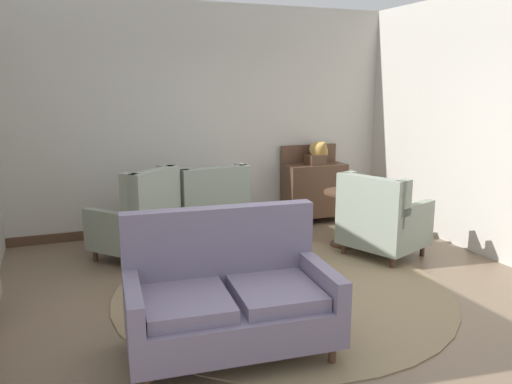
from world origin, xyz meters
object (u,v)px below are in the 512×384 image
settee (229,298)px  sideboard (314,189)px  coffee_table (269,251)px  armchair_near_sideboard (208,210)px  armchair_beside_settee (381,221)px  porcelain_vase (271,229)px  armchair_far_left (139,222)px  side_table (345,213)px  gramophone (320,150)px

settee → sideboard: bearing=57.6°
coffee_table → armchair_near_sideboard: bearing=96.4°
coffee_table → armchair_beside_settee: bearing=11.8°
porcelain_vase → armchair_far_left: (-1.10, 1.25, -0.13)m
armchair_beside_settee → sideboard: (0.01, 1.69, 0.06)m
coffee_table → armchair_far_left: 1.63m
coffee_table → sideboard: 2.54m
coffee_table → armchair_near_sideboard: 1.58m
coffee_table → side_table: side_table is taller
settee → armchair_far_left: bearing=102.2°
coffee_table → armchair_far_left: size_ratio=0.69×
settee → armchair_far_left: (-0.31, 2.30, 0.03)m
armchair_near_sideboard → armchair_beside_settee: bearing=137.3°
armchair_near_sideboard → armchair_far_left: 0.98m
coffee_table → gramophone: gramophone is taller
armchair_far_left → sideboard: 2.75m
armchair_far_left → gramophone: size_ratio=2.39×
settee → armchair_near_sideboard: 2.72m
sideboard → gramophone: (0.04, -0.08, 0.58)m
armchair_beside_settee → gramophone: gramophone is taller
armchair_beside_settee → porcelain_vase: bearing=81.0°
coffee_table → armchair_far_left: bearing=131.8°
settee → side_table: size_ratio=2.25×
armchair_beside_settee → armchair_far_left: bearing=49.0°
gramophone → porcelain_vase: bearing=-128.8°
porcelain_vase → sideboard: size_ratio=0.27×
sideboard → armchair_far_left: bearing=-163.1°
porcelain_vase → gramophone: bearing=51.2°
porcelain_vase → sideboard: (1.54, 2.05, -0.09)m
side_table → armchair_near_sideboard: bearing=153.9°
armchair_near_sideboard → side_table: size_ratio=1.44×
porcelain_vase → settee: bearing=-126.8°
porcelain_vase → gramophone: size_ratio=0.66×
gramophone → coffee_table: bearing=-129.5°
armchair_near_sideboard → side_table: 1.71m
settee → armchair_beside_settee: settee is taller
coffee_table → armchair_beside_settee: size_ratio=0.72×
porcelain_vase → side_table: 1.61m
coffee_table → sideboard: (1.55, 2.01, 0.13)m
coffee_table → armchair_near_sideboard: size_ratio=0.76×
coffee_table → porcelain_vase: (0.01, -0.04, 0.23)m
porcelain_vase → armchair_near_sideboard: bearing=96.6°
armchair_far_left → armchair_near_sideboard: bearing=160.2°
porcelain_vase → armchair_beside_settee: 1.58m
armchair_far_left → armchair_beside_settee: bearing=120.3°
armchair_beside_settee → coffee_table: bearing=79.6°
armchair_beside_settee → armchair_far_left: armchair_far_left is taller
sideboard → gramophone: 0.58m
armchair_far_left → side_table: 2.48m
armchair_near_sideboard → gramophone: 1.91m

